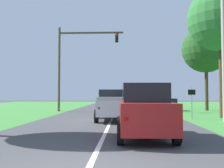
# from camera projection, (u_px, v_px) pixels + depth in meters

# --- Properties ---
(ground_plane) EXTENTS (120.00, 120.00, 0.00)m
(ground_plane) POSITION_uv_depth(u_px,v_px,m) (111.00, 121.00, 16.64)
(ground_plane) COLOR #424244
(red_suv_near) EXTENTS (2.18, 4.58, 2.10)m
(red_suv_near) POSITION_uv_depth(u_px,v_px,m) (144.00, 110.00, 10.01)
(red_suv_near) COLOR maroon
(red_suv_near) RESTS_ON ground_plane
(pickup_truck_lead) EXTENTS (2.53, 5.08, 2.01)m
(pickup_truck_lead) POSITION_uv_depth(u_px,v_px,m) (113.00, 105.00, 16.77)
(pickup_truck_lead) COLOR silver
(pickup_truck_lead) RESTS_ON ground_plane
(traffic_light) EXTENTS (6.72, 0.40, 8.65)m
(traffic_light) POSITION_uv_depth(u_px,v_px,m) (74.00, 57.00, 26.24)
(traffic_light) COLOR brown
(traffic_light) RESTS_ON ground_plane
(keep_moving_sign) EXTENTS (0.60, 0.09, 2.21)m
(keep_moving_sign) POSITION_uv_depth(u_px,v_px,m) (192.00, 98.00, 17.97)
(keep_moving_sign) COLOR gray
(keep_moving_sign) RESTS_ON ground_plane
(oak_tree_right) EXTENTS (5.13, 5.13, 9.20)m
(oak_tree_right) POSITION_uv_depth(u_px,v_px,m) (206.00, 49.00, 27.56)
(oak_tree_right) COLOR #4C351E
(oak_tree_right) RESTS_ON ground_plane
(crossing_suv_far) EXTENTS (4.31, 2.22, 1.88)m
(crossing_suv_far) POSITION_uv_depth(u_px,v_px,m) (156.00, 101.00, 27.10)
(crossing_suv_far) COLOR black
(crossing_suv_far) RESTS_ON ground_plane
(utility_pole_right) EXTENTS (0.28, 0.28, 9.34)m
(utility_pole_right) POSITION_uv_depth(u_px,v_px,m) (224.00, 47.00, 16.06)
(utility_pole_right) COLOR #9E998E
(utility_pole_right) RESTS_ON ground_plane
(extra_tree_1) EXTENTS (4.84, 4.84, 9.75)m
(extra_tree_1) POSITION_uv_depth(u_px,v_px,m) (221.00, 19.00, 18.90)
(extra_tree_1) COLOR #4C351E
(extra_tree_1) RESTS_ON ground_plane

